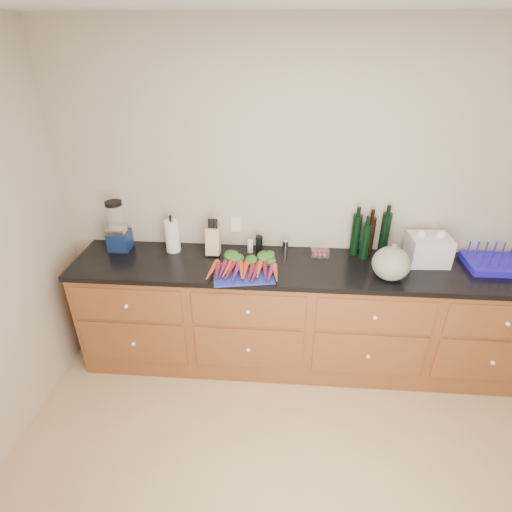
# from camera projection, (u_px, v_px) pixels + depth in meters

# --- Properties ---
(wall_back) EXTENTS (4.10, 0.05, 2.60)m
(wall_back) POSITION_uv_depth(u_px,v_px,m) (312.00, 205.00, 3.12)
(wall_back) COLOR #B9AC99
(wall_back) RESTS_ON ground
(cabinets) EXTENTS (3.60, 0.64, 0.90)m
(cabinets) POSITION_uv_depth(u_px,v_px,m) (307.00, 318.00, 3.24)
(cabinets) COLOR brown
(cabinets) RESTS_ON ground
(countertop) EXTENTS (3.64, 0.62, 0.04)m
(countertop) POSITION_uv_depth(u_px,v_px,m) (311.00, 268.00, 3.02)
(countertop) COLOR black
(countertop) RESTS_ON cabinets
(cutting_board) EXTENTS (0.48, 0.40, 0.01)m
(cutting_board) POSITION_uv_depth(u_px,v_px,m) (243.00, 273.00, 2.90)
(cutting_board) COLOR #202C9A
(cutting_board) RESTS_ON countertop
(carrots) EXTENTS (0.50, 0.34, 0.07)m
(carrots) POSITION_uv_depth(u_px,v_px,m) (244.00, 267.00, 2.92)
(carrots) COLOR #CF4418
(carrots) RESTS_ON cutting_board
(squash) EXTENTS (0.26, 0.26, 0.24)m
(squash) POSITION_uv_depth(u_px,v_px,m) (391.00, 264.00, 2.80)
(squash) COLOR slate
(squash) RESTS_ON countertop
(blender_appliance) EXTENTS (0.16, 0.16, 0.41)m
(blender_appliance) POSITION_uv_depth(u_px,v_px,m) (118.00, 229.00, 3.16)
(blender_appliance) COLOR #0F2149
(blender_appliance) RESTS_ON countertop
(paper_towel) EXTENTS (0.11, 0.11, 0.26)m
(paper_towel) POSITION_uv_depth(u_px,v_px,m) (172.00, 236.00, 3.16)
(paper_towel) COLOR white
(paper_towel) RESTS_ON countertop
(knife_block) EXTENTS (0.11, 0.11, 0.21)m
(knife_block) POSITION_uv_depth(u_px,v_px,m) (213.00, 241.00, 3.13)
(knife_block) COLOR tan
(knife_block) RESTS_ON countertop
(grinder_salt) EXTENTS (0.05, 0.05, 0.11)m
(grinder_salt) POSITION_uv_depth(u_px,v_px,m) (250.00, 246.00, 3.17)
(grinder_salt) COLOR white
(grinder_salt) RESTS_ON countertop
(grinder_pepper) EXTENTS (0.06, 0.06, 0.14)m
(grinder_pepper) POSITION_uv_depth(u_px,v_px,m) (259.00, 244.00, 3.16)
(grinder_pepper) COLOR black
(grinder_pepper) RESTS_ON countertop
(canister_chrome) EXTENTS (0.05, 0.05, 0.11)m
(canister_chrome) POSITION_uv_depth(u_px,v_px,m) (285.00, 247.00, 3.15)
(canister_chrome) COLOR silver
(canister_chrome) RESTS_ON countertop
(tomato_box) EXTENTS (0.14, 0.11, 0.06)m
(tomato_box) POSITION_uv_depth(u_px,v_px,m) (320.00, 251.00, 3.14)
(tomato_box) COLOR white
(tomato_box) RESTS_ON countertop
(bottles) EXTENTS (0.29, 0.15, 0.35)m
(bottles) POSITION_uv_depth(u_px,v_px,m) (369.00, 236.00, 3.08)
(bottles) COLOR black
(bottles) RESTS_ON countertop
(grocery_bag) EXTENTS (0.31, 0.25, 0.22)m
(grocery_bag) POSITION_uv_depth(u_px,v_px,m) (428.00, 249.00, 3.00)
(grocery_bag) COLOR white
(grocery_bag) RESTS_ON countertop
(dish_rack) EXTENTS (0.40, 0.32, 0.16)m
(dish_rack) POSITION_uv_depth(u_px,v_px,m) (494.00, 262.00, 2.97)
(dish_rack) COLOR #1F16C3
(dish_rack) RESTS_ON countertop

